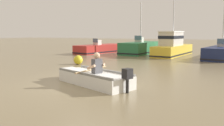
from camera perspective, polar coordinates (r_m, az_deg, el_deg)
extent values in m
plane|color=#7A6B4C|center=(8.91, -6.86, -4.97)|extent=(120.00, 120.00, 0.00)
cube|color=white|center=(8.69, -4.23, -3.77)|extent=(3.29, 2.20, 0.44)
cube|color=white|center=(10.08, -10.37, -2.32)|extent=(0.60, 0.71, 0.42)
cube|color=gray|center=(8.34, -6.99, -2.53)|extent=(2.84, 1.23, 0.08)
cube|color=gray|center=(8.97, -1.69, -1.79)|extent=(2.84, 1.23, 0.08)
cube|color=white|center=(8.58, -3.82, -2.69)|extent=(0.65, 1.04, 0.06)
cylinder|color=black|center=(7.49, 3.69, -5.19)|extent=(0.13, 0.13, 0.54)
cube|color=black|center=(7.42, 3.71, -2.55)|extent=(0.33, 0.35, 0.32)
cube|color=#4C4C51|center=(8.50, -3.63, -0.74)|extent=(0.33, 0.40, 0.52)
sphere|color=tan|center=(8.45, -3.65, 1.81)|extent=(0.22, 0.22, 0.22)
cylinder|color=tan|center=(8.40, -5.01, -0.98)|extent=(0.43, 0.25, 0.23)
cylinder|color=tan|center=(8.68, -2.71, -0.70)|extent=(0.43, 0.25, 0.23)
cylinder|color=tan|center=(9.01, -4.89, -1.58)|extent=(0.22, 2.00, 0.06)
cube|color=#B72D28|center=(22.27, -2.85, 3.45)|extent=(2.92, 5.62, 0.76)
cube|color=black|center=(22.29, -2.84, 2.82)|extent=(2.97, 5.66, 0.10)
cube|color=silver|center=(21.94, -3.55, 4.96)|extent=(0.70, 0.63, 0.44)
cube|color=slate|center=(21.74, -4.02, 5.41)|extent=(0.59, 0.18, 0.36)
cube|color=#287042|center=(21.57, 6.97, 3.64)|extent=(2.41, 5.57, 1.03)
cube|color=black|center=(21.60, 6.95, 2.75)|extent=(2.46, 5.61, 0.10)
cube|color=beige|center=(21.17, 6.56, 5.58)|extent=(0.71, 0.56, 0.44)
cube|color=slate|center=(20.92, 6.27, 6.05)|extent=(0.66, 0.11, 0.36)
cylinder|color=silver|center=(21.42, 6.92, 9.67)|extent=(0.10, 0.10, 3.49)
cube|color=gold|center=(20.25, 14.43, 2.95)|extent=(2.42, 6.01, 0.84)
cube|color=black|center=(20.27, 14.41, 2.18)|extent=(2.46, 6.06, 0.10)
cube|color=beige|center=(19.70, 14.03, 5.64)|extent=(1.58, 2.61, 1.08)
cube|color=black|center=(19.70, 14.04, 6.03)|extent=(1.61, 2.64, 0.24)
cube|color=white|center=(19.70, 14.08, 7.32)|extent=(1.66, 2.74, 0.08)
cylinder|color=silver|center=(20.08, 14.52, 9.78)|extent=(0.10, 0.10, 3.97)
cube|color=#19234C|center=(19.61, 24.96, 2.40)|extent=(2.62, 6.64, 0.87)
cube|color=black|center=(19.63, 24.91, 1.58)|extent=(2.67, 6.68, 0.10)
cube|color=#B2ADA3|center=(19.09, 24.81, 4.27)|extent=(0.61, 0.59, 0.44)
cube|color=slate|center=(18.83, 24.69, 4.79)|extent=(0.52, 0.13, 0.36)
cylinder|color=silver|center=(19.41, 25.22, 8.80)|extent=(0.10, 0.10, 3.49)
sphere|color=yellow|center=(14.30, -8.12, 0.77)|extent=(0.54, 0.54, 0.54)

